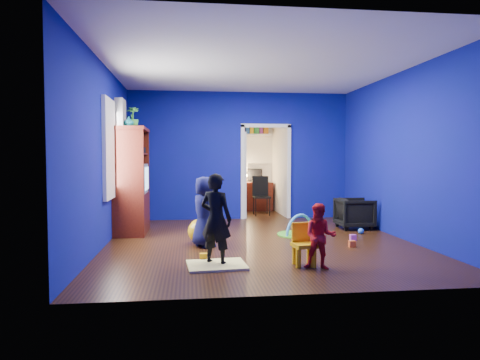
{
  "coord_description": "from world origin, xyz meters",
  "views": [
    {
      "loc": [
        -1.17,
        -6.97,
        1.41
      ],
      "look_at": [
        -0.28,
        0.4,
        1.02
      ],
      "focal_mm": 32.0,
      "sensor_mm": 36.0,
      "label": 1
    }
  ],
  "objects": [
    {
      "name": "wall_right",
      "position": [
        2.5,
        0.0,
        1.45
      ],
      "size": [
        0.02,
        5.5,
        2.9
      ],
      "primitive_type": "cube",
      "color": "navy",
      "rests_on": "floor"
    },
    {
      "name": "desk_monitor",
      "position": [
        0.6,
        4.38,
        0.95
      ],
      "size": [
        0.4,
        0.05,
        0.32
      ],
      "primitive_type": "cube",
      "color": "black",
      "rests_on": "study_desk"
    },
    {
      "name": "potted_plant",
      "position": [
        -2.22,
        1.37,
        2.17
      ],
      "size": [
        0.23,
        0.23,
        0.42
      ],
      "primitive_type": "imported",
      "rotation": [
        0.0,
        0.0,
        -0.01
      ],
      "color": "green",
      "rests_on": "tv_armoire"
    },
    {
      "name": "child_black",
      "position": [
        -0.81,
        -1.39,
        0.6
      ],
      "size": [
        0.52,
        0.47,
        1.2
      ],
      "primitive_type": "imported",
      "rotation": [
        0.0,
        0.0,
        2.6
      ],
      "color": "black",
      "rests_on": "floor"
    },
    {
      "name": "doorway",
      "position": [
        0.6,
        2.75,
        1.05
      ],
      "size": [
        1.16,
        0.1,
        2.1
      ],
      "primitive_type": "cube",
      "color": "white",
      "rests_on": "floor"
    },
    {
      "name": "ceiling",
      "position": [
        0.0,
        0.0,
        2.9
      ],
      "size": [
        5.0,
        5.5,
        0.01
      ],
      "primitive_type": "cube",
      "color": "white",
      "rests_on": "wall_back"
    },
    {
      "name": "toy_arch",
      "position": [
        0.84,
        0.56,
        0.02
      ],
      "size": [
        0.64,
        0.46,
        0.75
      ],
      "primitive_type": "torus",
      "rotation": [
        1.57,
        0.0,
        0.6
      ],
      "color": "#3F8CD8",
      "rests_on": "floor"
    },
    {
      "name": "toy_3",
      "position": [
        0.88,
        0.71,
        0.06
      ],
      "size": [
        0.11,
        0.11,
        0.11
      ],
      "primitive_type": "sphere",
      "color": "green",
      "rests_on": "floor"
    },
    {
      "name": "toy_0",
      "position": [
        1.38,
        -0.56,
        0.05
      ],
      "size": [
        0.1,
        0.08,
        0.1
      ],
      "primitive_type": "cube",
      "color": "#DD5624",
      "rests_on": "floor"
    },
    {
      "name": "toy_4",
      "position": [
        1.6,
        -0.04,
        0.05
      ],
      "size": [
        0.1,
        0.08,
        0.1
      ],
      "primitive_type": "cube",
      "color": "#C84BC1",
      "rests_on": "floor"
    },
    {
      "name": "toy_1",
      "position": [
        1.99,
        0.55,
        0.06
      ],
      "size": [
        0.11,
        0.11,
        0.11
      ],
      "primitive_type": "sphere",
      "color": "blue",
      "rests_on": "floor"
    },
    {
      "name": "wall_front",
      "position": [
        0.0,
        -2.75,
        1.45
      ],
      "size": [
        5.0,
        0.02,
        2.9
      ],
      "primitive_type": "cube",
      "color": "navy",
      "rests_on": "floor"
    },
    {
      "name": "desk_lamp",
      "position": [
        0.32,
        4.32,
        0.93
      ],
      "size": [
        0.14,
        0.14,
        0.14
      ],
      "primitive_type": "sphere",
      "color": "#FFD88C",
      "rests_on": "study_desk"
    },
    {
      "name": "tv_armoire",
      "position": [
        -2.22,
        1.15,
        0.98
      ],
      "size": [
        0.58,
        1.14,
        1.96
      ],
      "primitive_type": "cube",
      "color": "#370F09",
      "rests_on": "floor"
    },
    {
      "name": "floor",
      "position": [
        0.0,
        0.0,
        0.0
      ],
      "size": [
        5.0,
        5.5,
        0.01
      ],
      "primitive_type": "cube",
      "color": "black",
      "rests_on": "ground"
    },
    {
      "name": "kid_chair",
      "position": [
        0.32,
        -1.6,
        0.25
      ],
      "size": [
        0.32,
        0.32,
        0.5
      ],
      "primitive_type": "cube",
      "rotation": [
        0.0,
        0.0,
        0.17
      ],
      "color": "yellow",
      "rests_on": "floor"
    },
    {
      "name": "armchair",
      "position": [
        2.1,
        1.13,
        0.3
      ],
      "size": [
        0.68,
        0.66,
        0.61
      ],
      "primitive_type": "imported",
      "rotation": [
        0.0,
        0.0,
        1.56
      ],
      "color": "black",
      "rests_on": "floor"
    },
    {
      "name": "crt_tv",
      "position": [
        -2.18,
        1.15,
        1.02
      ],
      "size": [
        0.46,
        0.7,
        0.54
      ],
      "primitive_type": "cube",
      "color": "silver",
      "rests_on": "tv_armoire"
    },
    {
      "name": "curtain",
      "position": [
        -2.37,
        0.9,
        1.25
      ],
      "size": [
        0.14,
        0.42,
        2.4
      ],
      "primitive_type": "cube",
      "color": "slate",
      "rests_on": "floor"
    },
    {
      "name": "yellow_blanket",
      "position": [
        -0.81,
        -1.49,
        0.01
      ],
      "size": [
        0.79,
        0.66,
        0.03
      ],
      "primitive_type": "cube",
      "rotation": [
        0.0,
        0.0,
        0.08
      ],
      "color": "#F2E07A",
      "rests_on": "floor"
    },
    {
      "name": "wall_left",
      "position": [
        -2.5,
        0.0,
        1.45
      ],
      "size": [
        0.02,
        5.5,
        2.9
      ],
      "primitive_type": "cube",
      "color": "navy",
      "rests_on": "floor"
    },
    {
      "name": "alcove",
      "position": [
        0.6,
        3.62,
        1.25
      ],
      "size": [
        1.0,
        1.75,
        2.5
      ],
      "primitive_type": null,
      "color": "silver",
      "rests_on": "floor"
    },
    {
      "name": "play_mat",
      "position": [
        0.84,
        0.56,
        0.01
      ],
      "size": [
        0.83,
        0.83,
        0.02
      ],
      "primitive_type": "cylinder",
      "color": "#4DA224",
      "rests_on": "floor"
    },
    {
      "name": "toddler_red",
      "position": [
        0.47,
        -1.8,
        0.42
      ],
      "size": [
        0.48,
        0.42,
        0.83
      ],
      "primitive_type": "imported",
      "rotation": [
        0.0,
        0.0,
        -0.31
      ],
      "color": "red",
      "rests_on": "floor"
    },
    {
      "name": "toy_2",
      "position": [
        -0.97,
        -1.17,
        0.05
      ],
      "size": [
        0.1,
        0.08,
        0.1
      ],
      "primitive_type": "cube",
      "color": "#F6A90C",
      "rests_on": "floor"
    },
    {
      "name": "window_left",
      "position": [
        -2.48,
        0.35,
        1.55
      ],
      "size": [
        0.03,
        0.95,
        1.55
      ],
      "primitive_type": "cube",
      "color": "white",
      "rests_on": "wall_left"
    },
    {
      "name": "hopper_ball",
      "position": [
        -0.98,
        0.0,
        0.2
      ],
      "size": [
        0.41,
        0.41,
        0.41
      ],
      "primitive_type": "sphere",
      "color": "yellow",
      "rests_on": "floor"
    },
    {
      "name": "vase",
      "position": [
        -2.22,
        0.85,
        2.05
      ],
      "size": [
        0.18,
        0.18,
        0.18
      ],
      "primitive_type": "imported",
      "rotation": [
        0.0,
        0.0,
        0.05
      ],
      "color": "#0D5A6F",
      "rests_on": "tv_armoire"
    },
    {
      "name": "child_navy",
      "position": [
        -0.93,
        -0.25,
        0.56
      ],
      "size": [
        0.57,
        0.65,
        1.11
      ],
      "primitive_type": "imported",
      "rotation": [
        0.0,
        0.0,
        2.07
      ],
      "color": "#0F1538",
      "rests_on": "floor"
    },
    {
      "name": "study_desk",
      "position": [
        0.6,
        4.26,
        0.38
      ],
      "size": [
        0.88,
        0.44,
        0.75
      ],
      "primitive_type": "cube",
      "color": "#3D140A",
      "rests_on": "floor"
    },
    {
      "name": "wall_back",
      "position": [
        0.0,
        2.75,
        1.45
      ],
      "size": [
        5.0,
        0.02,
        2.9
      ],
      "primitive_type": "cube",
      "color": "navy",
      "rests_on": "floor"
    },
    {
      "name": "folding_chair",
      "position": [
        0.6,
        3.3,
        0.46
      ],
      "size": [
        0.4,
        0.4,
        0.92
      ],
      "primitive_type": "cube",
      "color": "black",
      "rests_on": "floor"
    },
    {
      "name": "book_shelf",
      "position": [
        0.6,
        4.37,
        2.02
      ],
      "size": [
        0.88,
        0.24,
        0.04
      ],
      "primitive_type": "cube",
      "color": "white",
      "rests_on": "study_desk"
    }
  ]
}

